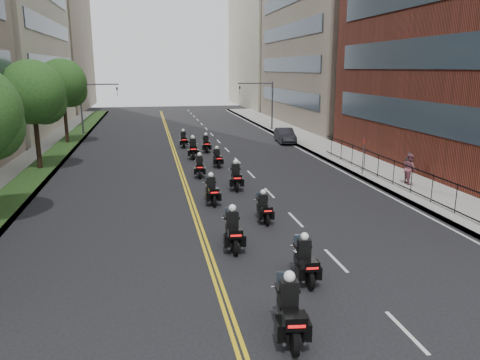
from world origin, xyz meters
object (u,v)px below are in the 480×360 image
object	(u,v)px
motorcycle_4	(212,191)
motorcycle_6	(200,167)
motorcycle_9	(206,144)
pedestrian_b	(410,169)
motorcycle_1	(305,262)
motorcycle_7	(217,159)
motorcycle_0	(289,312)
parked_sedan	(285,136)
motorcycle_3	(264,209)
motorcycle_2	(233,231)
pedestrian_c	(409,163)
motorcycle_5	(236,177)
motorcycle_8	(193,149)
motorcycle_10	(184,140)

from	to	relation	value
motorcycle_4	motorcycle_6	bearing A→B (deg)	87.15
motorcycle_9	pedestrian_b	world-z (taller)	pedestrian_b
motorcycle_1	motorcycle_7	bearing A→B (deg)	94.27
motorcycle_0	parked_sedan	bearing A→B (deg)	81.04
motorcycle_3	pedestrian_b	xyz separation A→B (m)	(10.41, 4.95, 0.48)
motorcycle_2	parked_sedan	distance (m)	27.73
pedestrian_b	pedestrian_c	xyz separation A→B (m)	(1.46, 2.55, -0.20)
motorcycle_4	pedestrian_c	size ratio (longest dim) A/B	1.55
motorcycle_3	motorcycle_6	distance (m)	10.13
motorcycle_5	motorcycle_8	xyz separation A→B (m)	(-1.59, 10.20, 0.04)
motorcycle_1	parked_sedan	distance (m)	30.32
pedestrian_b	pedestrian_c	size ratio (longest dim) A/B	1.27
motorcycle_2	motorcycle_8	size ratio (longest dim) A/B	0.96
motorcycle_1	motorcycle_10	xyz separation A→B (m)	(-1.96, 28.50, 0.00)
motorcycle_5	pedestrian_c	world-z (taller)	motorcycle_5
motorcycle_5	motorcycle_2	bearing A→B (deg)	-95.95
motorcycle_4	motorcycle_5	bearing A→B (deg)	54.24
motorcycle_3	pedestrian_c	world-z (taller)	pedestrian_c
motorcycle_10	pedestrian_b	size ratio (longest dim) A/B	1.21
motorcycle_2	motorcycle_9	xyz separation A→B (m)	(1.66, 22.30, -0.05)
pedestrian_b	motorcycle_8	bearing A→B (deg)	48.95
motorcycle_6	motorcycle_10	size ratio (longest dim) A/B	0.97
motorcycle_1	motorcycle_6	world-z (taller)	motorcycle_1
motorcycle_0	motorcycle_4	xyz separation A→B (m)	(-0.34, 13.14, -0.07)
motorcycle_0	motorcycle_6	size ratio (longest dim) A/B	1.14
motorcycle_1	parked_sedan	world-z (taller)	motorcycle_1
motorcycle_9	pedestrian_b	distance (m)	17.90
motorcycle_8	parked_sedan	size ratio (longest dim) A/B	0.59
motorcycle_10	motorcycle_4	bearing A→B (deg)	-89.20
motorcycle_4	motorcycle_7	world-z (taller)	motorcycle_4
motorcycle_1	motorcycle_3	bearing A→B (deg)	92.53
motorcycle_0	pedestrian_c	world-z (taller)	motorcycle_0
motorcycle_3	motorcycle_4	xyz separation A→B (m)	(-2.01, 3.47, 0.06)
motorcycle_2	motorcycle_7	distance (m)	16.09
motorcycle_6	parked_sedan	world-z (taller)	motorcycle_6
motorcycle_4	motorcycle_7	size ratio (longest dim) A/B	1.10
parked_sedan	pedestrian_c	world-z (taller)	pedestrian_c
motorcycle_1	pedestrian_b	bearing A→B (deg)	50.81
motorcycle_1	motorcycle_5	distance (m)	12.65
motorcycle_8	motorcycle_9	size ratio (longest dim) A/B	1.12
motorcycle_8	pedestrian_b	size ratio (longest dim) A/B	1.35
motorcycle_3	motorcycle_4	distance (m)	4.01
motorcycle_2	parked_sedan	bearing A→B (deg)	72.39
motorcycle_6	pedestrian_b	world-z (taller)	pedestrian_b
motorcycle_9	parked_sedan	xyz separation A→B (m)	(8.14, 3.64, 0.05)
motorcycle_3	motorcycle_9	distance (m)	19.24
parked_sedan	motorcycle_1	bearing A→B (deg)	-100.27
motorcycle_0	motorcycle_1	distance (m)	3.62
motorcycle_9	pedestrian_c	size ratio (longest dim) A/B	1.53
motorcycle_8	motorcycle_3	bearing A→B (deg)	-80.57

